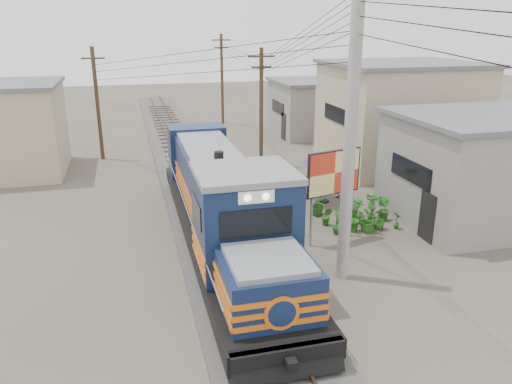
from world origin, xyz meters
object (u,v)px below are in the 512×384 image
object	(u,v)px
locomotive	(223,205)
billboard	(334,175)
vendor	(340,182)
market_umbrella	(326,157)

from	to	relation	value
locomotive	billboard	bearing A→B (deg)	-6.30
vendor	billboard	bearing A→B (deg)	28.90
vendor	market_umbrella	bearing A→B (deg)	-9.19
market_umbrella	vendor	size ratio (longest dim) A/B	1.74
locomotive	vendor	world-z (taller)	locomotive
market_umbrella	billboard	bearing A→B (deg)	-108.64
locomotive	market_umbrella	world-z (taller)	locomotive
billboard	market_umbrella	size ratio (longest dim) A/B	1.32
locomotive	billboard	size ratio (longest dim) A/B	4.38
market_umbrella	vendor	bearing A→B (deg)	24.89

